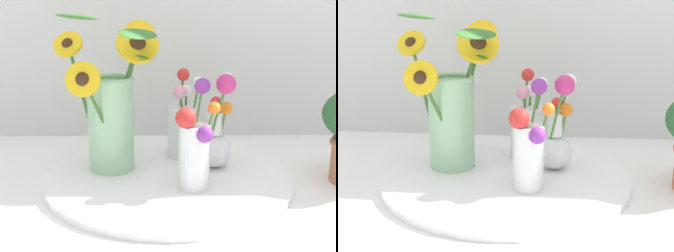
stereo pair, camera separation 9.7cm
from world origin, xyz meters
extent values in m
plane|color=white|center=(0.00, 0.00, 0.00)|extent=(6.00, 6.00, 0.00)
cylinder|color=white|center=(-0.02, 0.12, 0.01)|extent=(0.52, 0.52, 0.02)
cylinder|color=#99CC9E|center=(-0.14, 0.16, 0.11)|extent=(0.10, 0.10, 0.19)
torus|color=#99CC9E|center=(-0.14, 0.16, 0.21)|extent=(0.10, 0.10, 0.01)
cylinder|color=#427533|center=(-0.11, 0.19, 0.19)|extent=(0.07, 0.04, 0.23)
cylinder|color=yellow|center=(-0.08, 0.21, 0.30)|extent=(0.07, 0.05, 0.07)
sphere|color=#382314|center=(-0.08, 0.21, 0.30)|extent=(0.03, 0.03, 0.03)
cylinder|color=#427533|center=(-0.20, 0.16, 0.16)|extent=(0.07, 0.05, 0.24)
cylinder|color=yellow|center=(-0.23, 0.18, 0.28)|extent=(0.07, 0.05, 0.06)
sphere|color=#382314|center=(-0.23, 0.18, 0.28)|extent=(0.03, 0.03, 0.03)
cylinder|color=#427533|center=(-0.15, 0.11, 0.13)|extent=(0.07, 0.06, 0.18)
cylinder|color=yellow|center=(-0.19, 0.08, 0.23)|extent=(0.09, 0.03, 0.09)
sphere|color=#382314|center=(-0.19, 0.08, 0.23)|extent=(0.03, 0.03, 0.03)
cylinder|color=#427533|center=(-0.13, 0.15, 0.16)|extent=(0.09, 0.04, 0.24)
cylinder|color=yellow|center=(-0.08, 0.17, 0.28)|extent=(0.11, 0.07, 0.10)
sphere|color=#382314|center=(-0.08, 0.17, 0.28)|extent=(0.04, 0.04, 0.04)
ellipsoid|color=#38702D|center=(-0.08, 0.12, 0.31)|extent=(0.10, 0.12, 0.03)
ellipsoid|color=#38702D|center=(-0.09, 0.19, 0.27)|extent=(0.10, 0.12, 0.04)
ellipsoid|color=#38702D|center=(-0.19, 0.10, 0.34)|extent=(0.12, 0.11, 0.02)
cylinder|color=white|center=(0.03, 0.05, 0.08)|extent=(0.06, 0.06, 0.13)
cylinder|color=#4C8438|center=(0.03, 0.03, 0.09)|extent=(0.03, 0.03, 0.09)
sphere|color=purple|center=(0.05, 0.02, 0.13)|extent=(0.03, 0.03, 0.03)
cylinder|color=#4C8438|center=(0.05, 0.05, 0.11)|extent=(0.04, 0.01, 0.13)
sphere|color=orange|center=(0.07, 0.05, 0.18)|extent=(0.02, 0.02, 0.02)
cylinder|color=#4C8438|center=(0.02, 0.04, 0.10)|extent=(0.03, 0.01, 0.11)
sphere|color=red|center=(0.01, 0.04, 0.16)|extent=(0.04, 0.04, 0.04)
cylinder|color=#4C8438|center=(0.03, 0.07, 0.14)|extent=(0.03, 0.04, 0.15)
sphere|color=purple|center=(0.05, 0.09, 0.21)|extent=(0.03, 0.03, 0.03)
sphere|color=white|center=(0.08, 0.16, 0.05)|extent=(0.08, 0.08, 0.08)
cylinder|color=white|center=(0.08, 0.16, 0.12)|extent=(0.03, 0.03, 0.05)
cylinder|color=#4C8438|center=(0.10, 0.16, 0.10)|extent=(0.02, 0.02, 0.10)
sphere|color=orange|center=(0.10, 0.15, 0.15)|extent=(0.03, 0.03, 0.03)
cylinder|color=#4C8438|center=(0.08, 0.17, 0.11)|extent=(0.01, 0.01, 0.10)
sphere|color=red|center=(0.08, 0.17, 0.16)|extent=(0.03, 0.03, 0.03)
cylinder|color=#4C8438|center=(0.09, 0.18, 0.13)|extent=(0.04, 0.03, 0.14)
sphere|color=white|center=(0.11, 0.19, 0.21)|extent=(0.03, 0.03, 0.03)
cylinder|color=#4C8438|center=(0.08, 0.14, 0.14)|extent=(0.03, 0.04, 0.14)
sphere|color=#C6337A|center=(0.10, 0.12, 0.21)|extent=(0.04, 0.04, 0.04)
cylinder|color=white|center=(0.02, 0.23, 0.08)|extent=(0.08, 0.08, 0.12)
cylinder|color=#427533|center=(0.01, 0.25, 0.13)|extent=(0.02, 0.02, 0.14)
sphere|color=red|center=(0.02, 0.26, 0.20)|extent=(0.03, 0.03, 0.03)
cylinder|color=#427533|center=(0.04, 0.22, 0.13)|extent=(0.03, 0.01, 0.13)
sphere|color=white|center=(0.05, 0.22, 0.19)|extent=(0.03, 0.03, 0.03)
cylinder|color=#427533|center=(0.02, 0.25, 0.10)|extent=(0.01, 0.01, 0.13)
sphere|color=white|center=(0.02, 0.25, 0.17)|extent=(0.03, 0.03, 0.03)
cylinder|color=#427533|center=(0.02, 0.23, 0.11)|extent=(0.03, 0.01, 0.12)
sphere|color=pink|center=(0.01, 0.23, 0.17)|extent=(0.03, 0.03, 0.03)
camera|label=1|loc=(-0.04, -0.81, 0.39)|focal=50.00mm
camera|label=2|loc=(0.06, -0.81, 0.39)|focal=50.00mm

